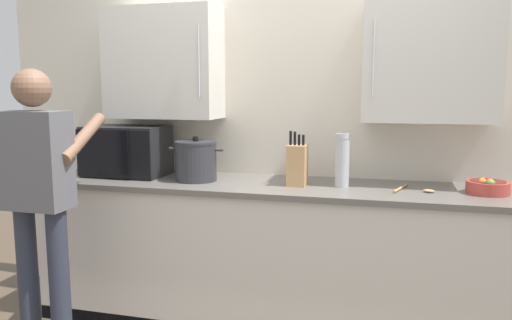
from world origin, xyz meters
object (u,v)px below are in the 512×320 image
Objects in this scene: microwave_oven at (123,151)px; knife_block at (297,165)px; stock_pot at (196,161)px; fruit_bowl at (488,186)px; thermos_flask at (342,160)px; person_figure at (39,190)px; wooden_spoon at (414,189)px.

knife_block is at bearing -2.40° from microwave_oven.
stock_pot is 1.57× the size of fruit_bowl.
microwave_oven is 0.56m from stock_pot.
microwave_oven is 1.20m from knife_block.
microwave_oven is 2.28m from fruit_bowl.
stock_pot is 0.92m from thermos_flask.
person_figure is at bearing -132.07° from stock_pot.
stock_pot is at bearing -178.74° from knife_block.
knife_block is at bearing -175.25° from thermos_flask.
microwave_oven reaches higher than thermos_flask.
person_figure reaches higher than fruit_bowl.
fruit_bowl reaches higher than wooden_spoon.
thermos_flask is (0.92, 0.04, 0.03)m from stock_pot.
person_figure reaches higher than wooden_spoon.
wooden_spoon is at bearing 0.44° from stock_pot.
thermos_flask is 0.20× the size of person_figure.
knife_block reaches higher than fruit_bowl.
fruit_bowl is at bearing 1.09° from knife_block.
thermos_flask is at bearing 176.34° from wooden_spoon.
thermos_flask reaches higher than fruit_bowl.
person_figure reaches higher than knife_block.
wooden_spoon is 1.09× the size of fruit_bowl.
knife_block is 0.65m from stock_pot.
thermos_flask is at bearing -1.10° from microwave_oven.
thermos_flask is (1.47, -0.03, -0.01)m from microwave_oven.
knife_block is at bearing 29.03° from person_figure.
wooden_spoon is 1.33m from stock_pot.
thermos_flask is at bearing 4.75° from knife_block.
wooden_spoon is at bearing -0.35° from knife_block.
wooden_spoon is at bearing 19.82° from person_figure.
fruit_bowl is at bearing -0.12° from thermos_flask.
stock_pot is at bearing 47.93° from person_figure.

